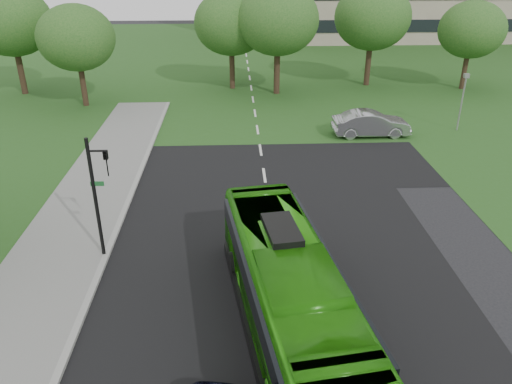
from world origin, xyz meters
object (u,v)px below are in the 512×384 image
tree_park_b (231,23)px  tree_park_f (11,21)px  tree_park_e (472,30)px  tree_park_d (373,17)px  tree_park_a (76,38)px  tree_park_c (278,20)px  traffic_light (98,190)px  bus (289,292)px  camera_pole (463,94)px  sedan (371,124)px

tree_park_b → tree_park_f: (-18.48, -1.08, 0.41)m
tree_park_e → tree_park_d: bearing=167.9°
tree_park_a → tree_park_c: bearing=11.0°
tree_park_d → traffic_light: (-17.99, -28.65, -3.04)m
bus → camera_pole: size_ratio=2.84×
tree_park_a → tree_park_f: 7.63m
tree_park_e → traffic_light: 37.74m
tree_park_c → tree_park_d: bearing=17.1°
tree_park_a → sedan: 23.54m
tree_park_b → tree_park_e: size_ratio=1.11×
tree_park_e → traffic_light: tree_park_e is taller
tree_park_a → tree_park_e: size_ratio=1.03×
tree_park_b → traffic_light: bearing=-100.7°
tree_park_b → camera_pole: tree_park_b is taller
tree_park_d → camera_pole: bearing=-76.5°
tree_park_c → tree_park_d: (8.76, 2.70, -0.15)m
tree_park_f → camera_pole: (34.39, -11.63, -3.58)m
tree_park_d → sedan: size_ratio=1.73×
bus → camera_pole: (14.17, 20.12, 1.00)m
tree_park_e → traffic_light: bearing=-134.6°
tree_park_d → tree_park_e: (8.45, -1.81, -0.88)m
tree_park_e → sedan: size_ratio=1.48×
sedan → camera_pole: 6.75m
tree_park_f → sedan: tree_park_f is taller
tree_park_d → camera_pole: size_ratio=2.25×
tree_park_f → traffic_light: (13.19, -26.89, -3.09)m
tree_park_c → sedan: tree_park_c is taller
tree_park_c → traffic_light: tree_park_c is taller
tree_park_e → camera_pole: size_ratio=1.92×
tree_park_f → tree_park_b: bearing=3.3°
tree_park_c → tree_park_a: bearing=-169.0°
tree_park_b → traffic_light: tree_park_b is taller
sedan → camera_pole: camera_pole is taller
tree_park_e → sedan: (-11.71, -12.41, -4.38)m
tree_park_e → bus: bearing=-121.5°
tree_park_a → tree_park_d: 25.44m
tree_park_c → bus: bearing=-94.1°
tree_park_c → traffic_light: bearing=-109.6°
tree_park_e → sedan: 17.62m
tree_park_f → sedan: (27.92, -12.47, -5.31)m
tree_park_e → camera_pole: bearing=-114.4°
tree_park_f → bus: size_ratio=0.80×
tree_park_d → camera_pole: 14.21m
sedan → traffic_light: 20.74m
tree_park_c → tree_park_f: (-22.41, 0.94, -0.10)m
tree_park_b → sedan: (9.44, -13.55, -4.90)m
tree_park_a → traffic_light: size_ratio=1.51×
tree_park_d → tree_park_e: 8.69m
tree_park_f → camera_pole: 36.47m
tree_park_d → bus: tree_park_d is taller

